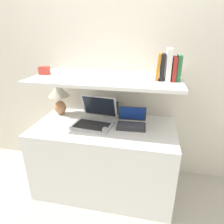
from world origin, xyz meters
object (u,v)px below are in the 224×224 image
(laptop_large, at_px, (95,119))
(book_green, at_px, (179,68))
(table_lamp, at_px, (59,95))
(book_red, at_px, (174,69))
(book_orange, at_px, (158,67))
(shelf_gadget, at_px, (44,70))
(laptop_small, at_px, (132,122))
(book_white, at_px, (169,64))
(book_black, at_px, (163,67))
(computer_mouse, at_px, (105,130))
(router_box, at_px, (111,109))

(laptop_large, relative_size, book_green, 1.93)
(table_lamp, relative_size, book_red, 1.71)
(book_orange, distance_m, shelf_gadget, 1.05)
(laptop_small, bearing_deg, book_green, 3.55)
(book_red, bearing_deg, book_white, 180.00)
(book_black, distance_m, book_orange, 0.03)
(laptop_small, bearing_deg, book_white, 4.59)
(computer_mouse, xyz_separation_m, router_box, (-0.02, 0.37, 0.05))
(laptop_small, xyz_separation_m, router_box, (-0.24, 0.20, 0.04))
(router_box, xyz_separation_m, book_green, (0.60, -0.18, 0.48))
(laptop_large, relative_size, book_orange, 1.82)
(book_red, height_order, book_orange, book_orange)
(laptop_small, bearing_deg, computer_mouse, -141.13)
(router_box, height_order, book_black, book_black)
(laptop_large, distance_m, book_green, 0.87)
(router_box, bearing_deg, computer_mouse, -86.82)
(table_lamp, distance_m, laptop_large, 0.49)
(book_red, xyz_separation_m, shelf_gadget, (-1.17, -0.00, -0.06))
(computer_mouse, relative_size, book_orange, 0.50)
(table_lamp, bearing_deg, book_black, -6.38)
(book_red, bearing_deg, book_green, 0.00)
(router_box, bearing_deg, laptop_small, -40.53)
(book_green, bearing_deg, laptop_large, -175.53)
(laptop_large, relative_size, book_black, 1.86)
(table_lamp, relative_size, shelf_gadget, 3.83)
(book_red, xyz_separation_m, book_orange, (-0.13, -0.00, 0.01))
(table_lamp, height_order, laptop_small, table_lamp)
(table_lamp, relative_size, laptop_large, 0.82)
(book_green, bearing_deg, table_lamp, 174.33)
(table_lamp, xyz_separation_m, book_red, (1.11, -0.11, 0.33))
(book_white, bearing_deg, laptop_large, -174.94)
(book_black, height_order, shelf_gadget, book_black)
(book_red, xyz_separation_m, book_black, (-0.09, 0.00, 0.01))
(computer_mouse, bearing_deg, shelf_gadget, 162.76)
(book_black, bearing_deg, shelf_gadget, -180.00)
(table_lamp, relative_size, book_black, 1.53)
(table_lamp, distance_m, book_orange, 1.05)
(laptop_large, bearing_deg, table_lamp, 158.58)
(laptop_small, distance_m, book_black, 0.57)
(book_red, relative_size, shelf_gadget, 2.24)
(laptop_large, xyz_separation_m, laptop_small, (0.35, 0.03, -0.01))
(laptop_large, height_order, book_green, book_green)
(book_white, height_order, book_orange, book_white)
(router_box, height_order, shelf_gadget, shelf_gadget)
(computer_mouse, height_order, book_green, book_green)
(computer_mouse, relative_size, book_black, 0.52)
(shelf_gadget, bearing_deg, laptop_large, -6.41)
(book_red, height_order, book_white, book_white)
(laptop_small, distance_m, router_box, 0.31)
(book_green, bearing_deg, laptop_small, -176.45)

